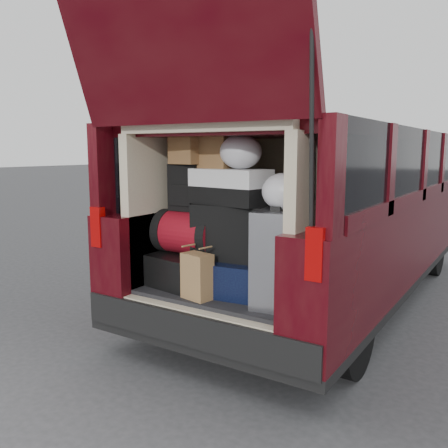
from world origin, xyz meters
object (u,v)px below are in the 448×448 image
(navy_hardshell, at_px, (238,275))
(silver_roller, at_px, (279,258))
(red_duffel, at_px, (189,233))
(twotone_duffel, at_px, (230,187))
(black_soft_case, at_px, (234,231))
(backpack, at_px, (186,187))
(black_hardshell, at_px, (189,267))
(kraft_bag, at_px, (197,276))

(navy_hardshell, relative_size, silver_roller, 0.86)
(red_duffel, bearing_deg, twotone_duffel, 6.44)
(black_soft_case, height_order, backpack, backpack)
(black_hardshell, bearing_deg, backpack, 174.02)
(black_hardshell, xyz_separation_m, navy_hardshell, (0.45, 0.01, 0.00))
(black_hardshell, relative_size, navy_hardshell, 1.08)
(twotone_duffel, bearing_deg, silver_roller, -5.49)
(silver_roller, distance_m, backpack, 0.96)
(black_hardshell, distance_m, red_duffel, 0.29)
(navy_hardshell, relative_size, black_soft_case, 1.00)
(red_duffel, xyz_separation_m, backpack, (-0.05, 0.04, 0.34))
(kraft_bag, xyz_separation_m, red_duffel, (-0.27, 0.27, 0.24))
(red_duffel, bearing_deg, black_hardshell, 132.38)
(black_hardshell, relative_size, red_duffel, 1.20)
(silver_roller, bearing_deg, twotone_duffel, 157.68)
(twotone_duffel, bearing_deg, navy_hardshell, 16.78)
(kraft_bag, relative_size, twotone_duffel, 0.57)
(navy_hardshell, bearing_deg, silver_roller, -23.70)
(kraft_bag, xyz_separation_m, twotone_duffel, (0.08, 0.31, 0.61))
(red_duffel, height_order, black_soft_case, black_soft_case)
(backpack, bearing_deg, red_duffel, -40.40)
(silver_roller, height_order, backpack, backpack)
(black_hardshell, distance_m, silver_roller, 0.87)
(navy_hardshell, height_order, silver_roller, silver_roller)
(black_hardshell, xyz_separation_m, backpack, (-0.02, 0.00, 0.63))
(kraft_bag, relative_size, red_duffel, 0.64)
(red_duffel, distance_m, backpack, 0.35)
(black_hardshell, xyz_separation_m, kraft_bag, (0.31, -0.31, 0.04))
(red_duffel, height_order, backpack, backpack)
(silver_roller, xyz_separation_m, backpack, (-0.86, 0.11, 0.43))
(navy_hardshell, xyz_separation_m, black_soft_case, (-0.04, 0.00, 0.32))
(silver_roller, xyz_separation_m, twotone_duffel, (-0.45, 0.11, 0.45))
(red_duffel, bearing_deg, black_soft_case, 7.70)
(navy_hardshell, xyz_separation_m, red_duffel, (-0.41, -0.05, 0.28))
(black_soft_case, height_order, twotone_duffel, twotone_duffel)
(backpack, relative_size, twotone_duffel, 0.63)
(backpack, bearing_deg, black_hardshell, -16.01)
(silver_roller, distance_m, twotone_duffel, 0.65)
(black_hardshell, distance_m, black_soft_case, 0.52)
(backpack, bearing_deg, navy_hardshell, -0.94)
(silver_roller, bearing_deg, backpack, 163.50)
(black_soft_case, relative_size, backpack, 1.55)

